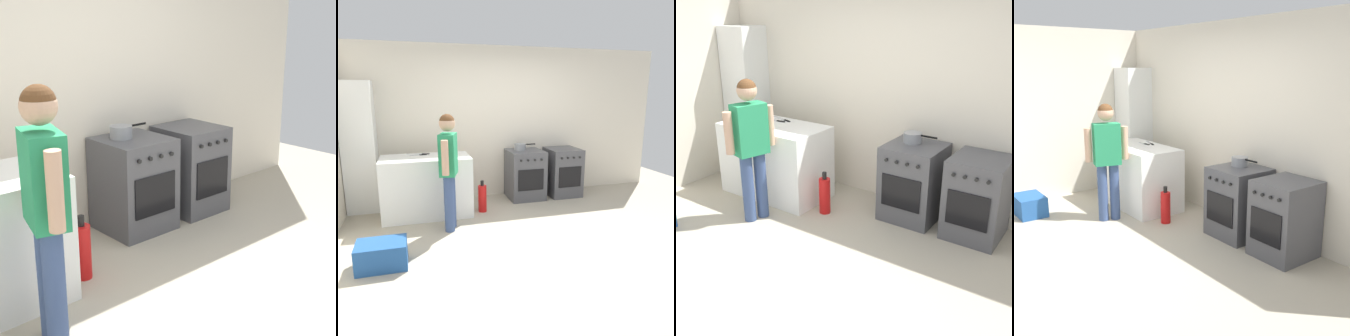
# 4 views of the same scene
# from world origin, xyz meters

# --- Properties ---
(ground_plane) EXTENTS (8.00, 8.00, 0.00)m
(ground_plane) POSITION_xyz_m (0.00, 0.00, 0.00)
(ground_plane) COLOR #ADA38E
(back_wall) EXTENTS (6.00, 0.10, 2.60)m
(back_wall) POSITION_xyz_m (0.00, 1.95, 1.30)
(back_wall) COLOR silver
(back_wall) RESTS_ON ground
(counter_unit) EXTENTS (1.30, 0.70, 0.90)m
(counter_unit) POSITION_xyz_m (-1.35, 1.20, 0.45)
(counter_unit) COLOR white
(counter_unit) RESTS_ON ground
(oven_left) EXTENTS (0.60, 0.62, 0.85)m
(oven_left) POSITION_xyz_m (0.35, 1.58, 0.43)
(oven_left) COLOR #4C4C51
(oven_left) RESTS_ON ground
(oven_right) EXTENTS (0.56, 0.62, 0.85)m
(oven_right) POSITION_xyz_m (1.07, 1.58, 0.43)
(oven_right) COLOR #4C4C51
(oven_right) RESTS_ON ground
(pot) EXTENTS (0.38, 0.20, 0.11)m
(pot) POSITION_xyz_m (0.28, 1.65, 0.91)
(pot) COLOR gray
(pot) RESTS_ON oven_left
(knife_utility) EXTENTS (0.25, 0.05, 0.01)m
(knife_utility) POSITION_xyz_m (-1.43, 1.35, 0.90)
(knife_utility) COLOR silver
(knife_utility) RESTS_ON counter_unit
(knife_bread) EXTENTS (0.35, 0.12, 0.01)m
(knife_bread) POSITION_xyz_m (-1.43, 1.45, 0.90)
(knife_bread) COLOR silver
(knife_bread) RESTS_ON counter_unit
(person) EXTENTS (0.28, 0.55, 1.56)m
(person) POSITION_xyz_m (-1.08, 0.56, 0.92)
(person) COLOR #384C7A
(person) RESTS_ON ground
(fire_extinguisher) EXTENTS (0.13, 0.13, 0.50)m
(fire_extinguisher) POSITION_xyz_m (-0.52, 1.10, 0.22)
(fire_extinguisher) COLOR red
(fire_extinguisher) RESTS_ON ground
(recycling_crate_lower) EXTENTS (0.52, 0.36, 0.28)m
(recycling_crate_lower) POSITION_xyz_m (-1.90, -0.26, 0.14)
(recycling_crate_lower) COLOR #235193
(recycling_crate_lower) RESTS_ON ground
(larder_cabinet) EXTENTS (0.48, 0.44, 2.00)m
(larder_cabinet) POSITION_xyz_m (-2.30, 1.68, 1.00)
(larder_cabinet) COLOR white
(larder_cabinet) RESTS_ON ground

